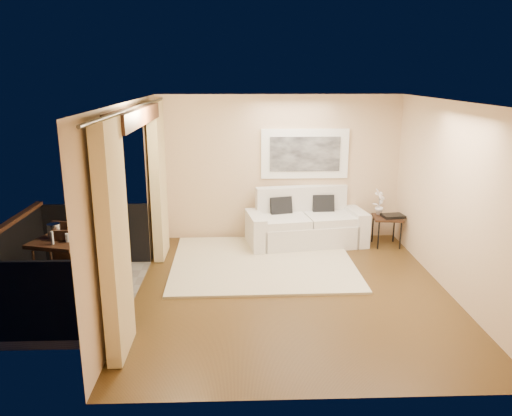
{
  "coord_description": "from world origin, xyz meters",
  "views": [
    {
      "loc": [
        -0.77,
        -6.67,
        3.07
      ],
      "look_at": [
        -0.5,
        0.76,
        1.05
      ],
      "focal_mm": 35.0,
      "sensor_mm": 36.0,
      "label": 1
    }
  ],
  "objects_px": {
    "side_table": "(387,220)",
    "balcony_chair_far": "(69,244)",
    "sofa": "(305,225)",
    "balcony_chair_near": "(67,261)",
    "orchid": "(379,202)",
    "bistro_table": "(62,245)",
    "ice_bucket": "(54,231)"
  },
  "relations": [
    {
      "from": "balcony_chair_far",
      "to": "balcony_chair_near",
      "type": "bearing_deg",
      "value": 121.82
    },
    {
      "from": "balcony_chair_far",
      "to": "balcony_chair_near",
      "type": "relative_size",
      "value": 0.91
    },
    {
      "from": "side_table",
      "to": "orchid",
      "type": "xyz_separation_m",
      "value": [
        -0.13,
        0.14,
        0.3
      ]
    },
    {
      "from": "sofa",
      "to": "balcony_chair_near",
      "type": "xyz_separation_m",
      "value": [
        -3.59,
        -2.27,
        0.21
      ]
    },
    {
      "from": "ice_bucket",
      "to": "balcony_chair_near",
      "type": "bearing_deg",
      "value": -46.65
    },
    {
      "from": "side_table",
      "to": "balcony_chair_near",
      "type": "distance_m",
      "value": 5.48
    },
    {
      "from": "side_table",
      "to": "balcony_chair_near",
      "type": "relative_size",
      "value": 0.56
    },
    {
      "from": "sofa",
      "to": "balcony_chair_far",
      "type": "distance_m",
      "value": 4.09
    },
    {
      "from": "side_table",
      "to": "orchid",
      "type": "height_order",
      "value": "orchid"
    },
    {
      "from": "orchid",
      "to": "balcony_chair_near",
      "type": "height_order",
      "value": "orchid"
    },
    {
      "from": "sofa",
      "to": "balcony_chair_far",
      "type": "xyz_separation_m",
      "value": [
        -3.85,
        -1.37,
        0.15
      ]
    },
    {
      "from": "sofa",
      "to": "balcony_chair_far",
      "type": "relative_size",
      "value": 2.5
    },
    {
      "from": "sofa",
      "to": "balcony_chair_near",
      "type": "relative_size",
      "value": 2.28
    },
    {
      "from": "side_table",
      "to": "sofa",
      "type": "bearing_deg",
      "value": 173.38
    },
    {
      "from": "balcony_chair_near",
      "to": "balcony_chair_far",
      "type": "bearing_deg",
      "value": 109.09
    },
    {
      "from": "orchid",
      "to": "ice_bucket",
      "type": "xyz_separation_m",
      "value": [
        -5.16,
        -2.01,
        0.15
      ]
    },
    {
      "from": "bistro_table",
      "to": "balcony_chair_far",
      "type": "relative_size",
      "value": 0.98
    },
    {
      "from": "sofa",
      "to": "side_table",
      "type": "height_order",
      "value": "sofa"
    },
    {
      "from": "bistro_table",
      "to": "side_table",
      "type": "bearing_deg",
      "value": 20.6
    },
    {
      "from": "ice_bucket",
      "to": "sofa",
      "type": "bearing_deg",
      "value": 28.17
    },
    {
      "from": "sofa",
      "to": "side_table",
      "type": "relative_size",
      "value": 4.09
    },
    {
      "from": "side_table",
      "to": "balcony_chair_far",
      "type": "distance_m",
      "value": 5.46
    },
    {
      "from": "balcony_chair_near",
      "to": "ice_bucket",
      "type": "bearing_deg",
      "value": 135.99
    },
    {
      "from": "ice_bucket",
      "to": "orchid",
      "type": "bearing_deg",
      "value": 21.26
    },
    {
      "from": "orchid",
      "to": "bistro_table",
      "type": "xyz_separation_m",
      "value": [
        -5.04,
        -2.08,
        -0.03
      ]
    },
    {
      "from": "sofa",
      "to": "orchid",
      "type": "xyz_separation_m",
      "value": [
        1.35,
        -0.03,
        0.43
      ]
    },
    {
      "from": "orchid",
      "to": "balcony_chair_near",
      "type": "bearing_deg",
      "value": -155.66
    },
    {
      "from": "side_table",
      "to": "balcony_chair_far",
      "type": "height_order",
      "value": "balcony_chair_far"
    },
    {
      "from": "sofa",
      "to": "balcony_chair_near",
      "type": "bearing_deg",
      "value": -156.72
    },
    {
      "from": "bistro_table",
      "to": "balcony_chair_far",
      "type": "distance_m",
      "value": 0.79
    },
    {
      "from": "bistro_table",
      "to": "ice_bucket",
      "type": "height_order",
      "value": "ice_bucket"
    },
    {
      "from": "sofa",
      "to": "balcony_chair_near",
      "type": "height_order",
      "value": "sofa"
    }
  ]
}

